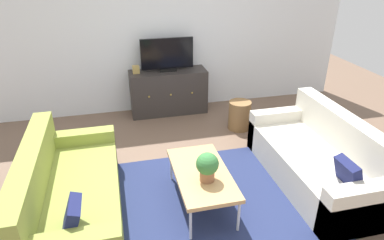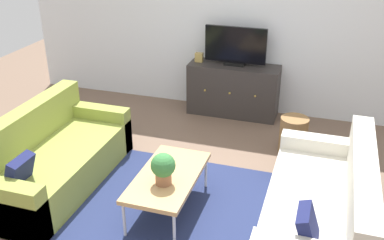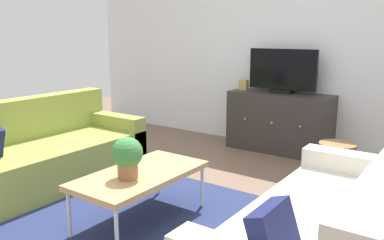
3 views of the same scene
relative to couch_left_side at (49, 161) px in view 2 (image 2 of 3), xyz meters
name	(u,v)px [view 2 (image 2 of 3)]	position (x,y,z in m)	size (l,w,h in m)	color
ground_plane	(179,200)	(1.44, 0.10, -0.27)	(10.00, 10.00, 0.00)	brown
wall_back	(238,17)	(1.44, 2.65, 1.08)	(6.40, 0.12, 2.70)	white
area_rug	(174,208)	(1.44, -0.05, -0.27)	(2.50, 1.90, 0.01)	navy
couch_left_side	(49,161)	(0.00, 0.00, 0.00)	(0.88, 1.90, 0.82)	olive
couch_right_side	(326,211)	(2.88, 0.00, 0.00)	(0.88, 1.90, 0.82)	beige
coffee_table	(168,177)	(1.39, -0.07, 0.11)	(0.56, 1.07, 0.41)	tan
potted_plant	(163,167)	(1.41, -0.22, 0.31)	(0.23, 0.23, 0.31)	#936042
tv_console	(233,90)	(1.47, 2.37, 0.10)	(1.27, 0.47, 0.74)	#332D2B
flat_screen_tv	(235,46)	(1.47, 2.39, 0.73)	(0.86, 0.16, 0.54)	black
mantel_clock	(199,57)	(0.96, 2.37, 0.53)	(0.11, 0.07, 0.13)	tan
wicker_basket	(293,135)	(2.43, 1.50, -0.05)	(0.34, 0.34, 0.45)	olive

